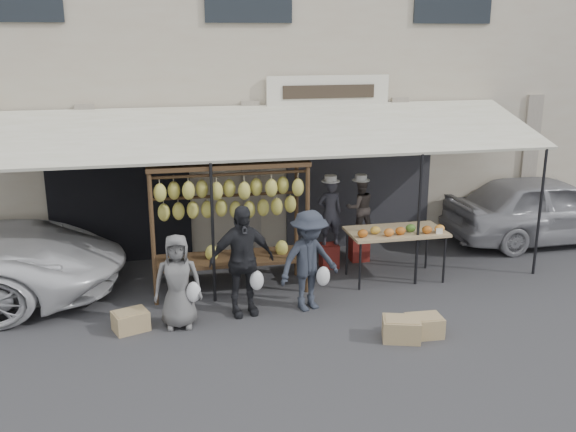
# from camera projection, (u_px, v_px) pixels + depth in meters

# --- Properties ---
(ground_plane) EXTENTS (90.00, 90.00, 0.00)m
(ground_plane) POSITION_uv_depth(u_px,v_px,m) (290.00, 325.00, 9.62)
(ground_plane) COLOR #2D2D30
(shophouse) EXTENTS (24.00, 6.15, 7.30)m
(shophouse) POSITION_uv_depth(u_px,v_px,m) (229.00, 59.00, 14.72)
(shophouse) COLOR #B9B09B
(shophouse) RESTS_ON ground_plane
(awning) EXTENTS (10.00, 2.35, 2.92)m
(awning) POSITION_uv_depth(u_px,v_px,m) (262.00, 132.00, 11.06)
(awning) COLOR silver
(awning) RESTS_ON ground_plane
(banana_rack) EXTENTS (2.60, 0.90, 2.24)m
(banana_rack) POSITION_uv_depth(u_px,v_px,m) (229.00, 201.00, 10.50)
(banana_rack) COLOR black
(banana_rack) RESTS_ON ground_plane
(produce_table) EXTENTS (1.70, 0.90, 1.04)m
(produce_table) POSITION_uv_depth(u_px,v_px,m) (397.00, 233.00, 11.17)
(produce_table) COLOR tan
(produce_table) RESTS_ON ground_plane
(vendor_left) EXTENTS (0.45, 0.30, 1.23)m
(vendor_left) POSITION_uv_depth(u_px,v_px,m) (330.00, 212.00, 11.73)
(vendor_left) COLOR #33333C
(vendor_left) RESTS_ON stool_left
(vendor_right) EXTENTS (0.57, 0.45, 1.12)m
(vendor_right) POSITION_uv_depth(u_px,v_px,m) (360.00, 208.00, 12.12)
(vendor_right) COLOR #544A45
(vendor_right) RESTS_ON stool_right
(customer_left) EXTENTS (0.73, 0.50, 1.43)m
(customer_left) POSITION_uv_depth(u_px,v_px,m) (178.00, 281.00, 9.40)
(customer_left) COLOR #5E5D5C
(customer_left) RESTS_ON ground_plane
(customer_mid) EXTENTS (1.08, 0.59, 1.75)m
(customer_mid) POSITION_uv_depth(u_px,v_px,m) (242.00, 261.00, 9.80)
(customer_mid) COLOR black
(customer_mid) RESTS_ON ground_plane
(customer_right) EXTENTS (1.18, 0.92, 1.62)m
(customer_right) POSITION_uv_depth(u_px,v_px,m) (309.00, 261.00, 9.99)
(customer_right) COLOR #292F39
(customer_right) RESTS_ON ground_plane
(stool_left) EXTENTS (0.34, 0.34, 0.45)m
(stool_left) POSITION_uv_depth(u_px,v_px,m) (329.00, 256.00, 11.96)
(stool_left) COLOR maroon
(stool_left) RESTS_ON ground_plane
(stool_right) EXTENTS (0.38, 0.38, 0.49)m
(stool_right) POSITION_uv_depth(u_px,v_px,m) (359.00, 248.00, 12.34)
(stool_right) COLOR maroon
(stool_right) RESTS_ON ground_plane
(crate_near_a) EXTENTS (0.62, 0.54, 0.32)m
(crate_near_a) POSITION_uv_depth(u_px,v_px,m) (401.00, 329.00, 9.13)
(crate_near_a) COLOR tan
(crate_near_a) RESTS_ON ground_plane
(crate_near_b) EXTENTS (0.51, 0.40, 0.30)m
(crate_near_b) POSITION_uv_depth(u_px,v_px,m) (424.00, 326.00, 9.26)
(crate_near_b) COLOR tan
(crate_near_b) RESTS_ON ground_plane
(crate_far) EXTENTS (0.58, 0.51, 0.29)m
(crate_far) POSITION_uv_depth(u_px,v_px,m) (131.00, 321.00, 9.43)
(crate_far) COLOR tan
(crate_far) RESTS_ON ground_plane
(sedan) EXTENTS (4.21, 1.71, 1.43)m
(sedan) POSITION_uv_depth(u_px,v_px,m) (546.00, 208.00, 13.33)
(sedan) COLOR #97969B
(sedan) RESTS_ON ground_plane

